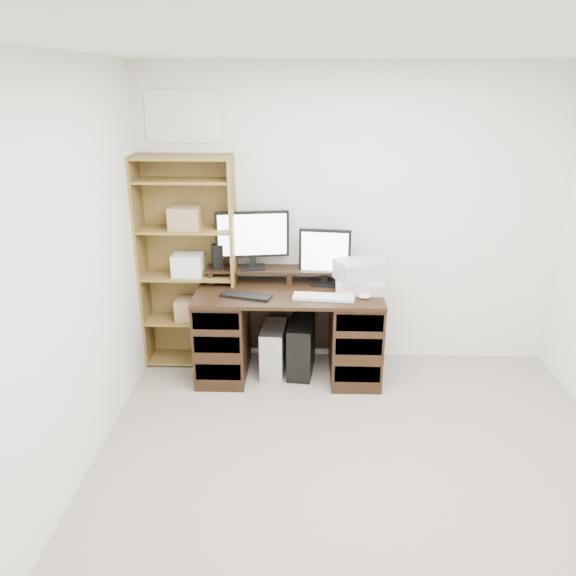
{
  "coord_description": "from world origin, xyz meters",
  "views": [
    {
      "loc": [
        -0.38,
        -2.6,
        2.35
      ],
      "look_at": [
        -0.5,
        1.43,
        0.85
      ],
      "focal_mm": 35.0,
      "sensor_mm": 36.0,
      "label": 1
    }
  ],
  "objects_px": {
    "desk": "(289,331)",
    "monitor_small": "(325,255)",
    "printer": "(360,285)",
    "bookshelf": "(188,262)",
    "monitor_wide": "(252,237)",
    "tower_silver": "(274,349)",
    "tower_black": "(301,347)"
  },
  "relations": [
    {
      "from": "monitor_wide",
      "to": "monitor_small",
      "type": "bearing_deg",
      "value": -12.91
    },
    {
      "from": "bookshelf",
      "to": "monitor_wide",
      "type": "bearing_deg",
      "value": 0.72
    },
    {
      "from": "desk",
      "to": "printer",
      "type": "xyz_separation_m",
      "value": [
        0.57,
        0.02,
        0.41
      ]
    },
    {
      "from": "desk",
      "to": "bookshelf",
      "type": "bearing_deg",
      "value": 165.94
    },
    {
      "from": "monitor_small",
      "to": "bookshelf",
      "type": "distance_m",
      "value": 1.14
    },
    {
      "from": "monitor_small",
      "to": "bookshelf",
      "type": "relative_size",
      "value": 0.26
    },
    {
      "from": "bookshelf",
      "to": "tower_silver",
      "type": "bearing_deg",
      "value": -15.32
    },
    {
      "from": "monitor_wide",
      "to": "bookshelf",
      "type": "relative_size",
      "value": 0.34
    },
    {
      "from": "tower_silver",
      "to": "bookshelf",
      "type": "relative_size",
      "value": 0.23
    },
    {
      "from": "desk",
      "to": "monitor_small",
      "type": "xyz_separation_m",
      "value": [
        0.29,
        0.18,
        0.61
      ]
    },
    {
      "from": "printer",
      "to": "monitor_wide",
      "type": "bearing_deg",
      "value": 169.5
    },
    {
      "from": "monitor_wide",
      "to": "bookshelf",
      "type": "height_order",
      "value": "bookshelf"
    },
    {
      "from": "monitor_small",
      "to": "bookshelf",
      "type": "height_order",
      "value": "bookshelf"
    },
    {
      "from": "monitor_wide",
      "to": "monitor_small",
      "type": "distance_m",
      "value": 0.61
    },
    {
      "from": "printer",
      "to": "bookshelf",
      "type": "bearing_deg",
      "value": 174.54
    },
    {
      "from": "monitor_wide",
      "to": "tower_black",
      "type": "height_order",
      "value": "monitor_wide"
    },
    {
      "from": "printer",
      "to": "tower_silver",
      "type": "xyz_separation_m",
      "value": [
        -0.7,
        -0.01,
        -0.59
      ]
    },
    {
      "from": "desk",
      "to": "tower_silver",
      "type": "bearing_deg",
      "value": 173.32
    },
    {
      "from": "monitor_small",
      "to": "printer",
      "type": "xyz_separation_m",
      "value": [
        0.28,
        -0.15,
        -0.21
      ]
    },
    {
      "from": "monitor_wide",
      "to": "tower_silver",
      "type": "relative_size",
      "value": 1.44
    },
    {
      "from": "monitor_wide",
      "to": "tower_silver",
      "type": "xyz_separation_m",
      "value": [
        0.18,
        -0.2,
        -0.93
      ]
    },
    {
      "from": "printer",
      "to": "bookshelf",
      "type": "height_order",
      "value": "bookshelf"
    },
    {
      "from": "monitor_wide",
      "to": "tower_black",
      "type": "bearing_deg",
      "value": -32.88
    },
    {
      "from": "printer",
      "to": "tower_black",
      "type": "xyz_separation_m",
      "value": [
        -0.47,
        0.01,
        -0.57
      ]
    },
    {
      "from": "monitor_small",
      "to": "tower_black",
      "type": "xyz_separation_m",
      "value": [
        -0.18,
        -0.14,
        -0.77
      ]
    },
    {
      "from": "desk",
      "to": "monitor_small",
      "type": "bearing_deg",
      "value": 31.11
    },
    {
      "from": "desk",
      "to": "tower_silver",
      "type": "xyz_separation_m",
      "value": [
        -0.13,
        0.01,
        -0.18
      ]
    },
    {
      "from": "tower_silver",
      "to": "tower_black",
      "type": "xyz_separation_m",
      "value": [
        0.23,
        0.02,
        0.02
      ]
    },
    {
      "from": "desk",
      "to": "monitor_small",
      "type": "distance_m",
      "value": 0.7
    },
    {
      "from": "tower_silver",
      "to": "monitor_small",
      "type": "bearing_deg",
      "value": 25.24
    },
    {
      "from": "tower_black",
      "to": "bookshelf",
      "type": "relative_size",
      "value": 0.26
    },
    {
      "from": "printer",
      "to": "tower_silver",
      "type": "distance_m",
      "value": 0.91
    }
  ]
}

